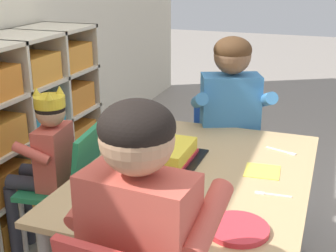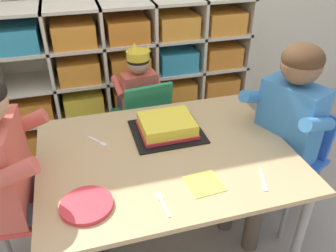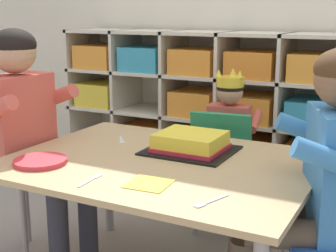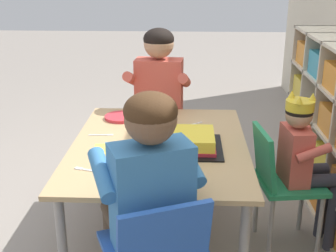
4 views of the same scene
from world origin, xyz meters
The scene contains 15 objects.
ground centered at (0.00, 0.00, 0.00)m, with size 16.00×16.00×0.00m, color gray.
storage_cubby_shelf centered at (-0.09, 1.10, 0.49)m, with size 2.11×0.39×1.02m.
activity_table centered at (0.00, 0.00, 0.52)m, with size 1.16×0.89×0.57m.
classroom_chair_blue centered at (0.03, 0.62, 0.40)m, with size 0.36×0.37×0.66m.
child_with_crown centered at (0.01, 0.73, 0.53)m, with size 0.31×0.32×0.85m.
classroom_chair_adult_side centered at (-0.74, -0.04, 0.46)m, with size 0.37×0.33×0.75m.
adult_helper_seated centered at (-0.62, -0.05, 0.66)m, with size 0.45×0.42×1.06m.
classroom_chair_guest_side centered at (0.69, 0.03, 0.41)m, with size 0.45×0.47×0.66m.
guest_at_table_side centered at (0.59, -0.01, 0.63)m, with size 0.49×0.47×1.02m.
birthday_cake_on_tray centered at (0.05, 0.16, 0.60)m, with size 0.35×0.31×0.08m.
paper_plate_stack centered at (-0.38, -0.25, 0.58)m, with size 0.20×0.20×0.02m, color #DB333D.
paper_napkin_square centered at (0.09, -0.25, 0.57)m, with size 0.14×0.14×0.00m, color #F4DB4C.
fork_scattered_mid_table centered at (0.33, -0.30, 0.57)m, with size 0.06×0.14×0.00m.
fork_near_child_seat centered at (-0.29, 0.17, 0.57)m, with size 0.09×0.11×0.00m.
fork_at_table_front_edge centered at (-0.10, -0.31, 0.57)m, with size 0.02×0.13×0.00m.
Camera 2 is at (-0.35, -1.25, 1.54)m, focal length 37.21 mm.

